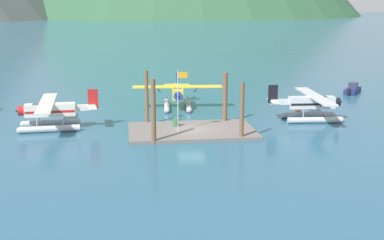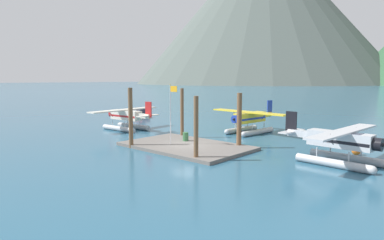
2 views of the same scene
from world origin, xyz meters
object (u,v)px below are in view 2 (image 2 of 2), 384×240
(flagpole, at_px, (171,107))
(fuel_drum, at_px, (186,137))
(boat_red_open_west, at_px, (140,115))
(seaplane_silver_stbd_fwd, at_px, (340,144))
(mooring_buoy, at_px, (356,151))
(seaplane_yellow_bow_centre, at_px, (250,120))
(seaplane_cream_port_fwd, at_px, (126,118))

(flagpole, height_order, fuel_drum, flagpole)
(fuel_drum, relative_size, boat_red_open_west, 0.18)
(seaplane_silver_stbd_fwd, bearing_deg, mooring_buoy, 90.22)
(boat_red_open_west, bearing_deg, mooring_buoy, -8.71)
(seaplane_silver_stbd_fwd, distance_m, seaplane_yellow_bow_centre, 15.67)
(flagpole, distance_m, seaplane_cream_port_fwd, 13.10)
(mooring_buoy, distance_m, boat_red_open_west, 36.72)
(mooring_buoy, relative_size, boat_red_open_west, 0.16)
(fuel_drum, xyz_separation_m, seaplane_yellow_bow_centre, (1.18, 10.13, 0.84))
(mooring_buoy, relative_size, seaplane_yellow_bow_centre, 0.07)
(boat_red_open_west, bearing_deg, fuel_drum, -28.52)
(flagpole, xyz_separation_m, seaplane_silver_stbd_fwd, (14.43, 4.05, -2.35))
(fuel_drum, height_order, seaplane_yellow_bow_centre, seaplane_yellow_bow_centre)
(fuel_drum, height_order, boat_red_open_west, boat_red_open_west)
(fuel_drum, height_order, seaplane_cream_port_fwd, seaplane_cream_port_fwd)
(fuel_drum, distance_m, seaplane_silver_stbd_fwd, 14.70)
(seaplane_silver_stbd_fwd, bearing_deg, fuel_drum, -172.40)
(seaplane_cream_port_fwd, relative_size, seaplane_silver_stbd_fwd, 1.00)
(seaplane_silver_stbd_fwd, relative_size, boat_red_open_west, 2.16)
(mooring_buoy, distance_m, seaplane_silver_stbd_fwd, 4.48)
(seaplane_silver_stbd_fwd, bearing_deg, seaplane_cream_port_fwd, -179.40)
(flagpole, relative_size, seaplane_yellow_bow_centre, 0.55)
(seaplane_yellow_bow_centre, bearing_deg, fuel_drum, -96.66)
(flagpole, distance_m, mooring_buoy, 17.04)
(fuel_drum, height_order, mooring_buoy, fuel_drum)
(mooring_buoy, xyz_separation_m, seaplane_cream_port_fwd, (-26.74, -4.60, 1.19))
(seaplane_cream_port_fwd, bearing_deg, boat_red_open_west, 133.24)
(seaplane_yellow_bow_centre, bearing_deg, flagpole, -95.00)
(seaplane_yellow_bow_centre, bearing_deg, seaplane_silver_stbd_fwd, -31.51)
(seaplane_cream_port_fwd, relative_size, seaplane_yellow_bow_centre, 1.00)
(boat_red_open_west, bearing_deg, flagpole, -32.49)
(mooring_buoy, distance_m, seaplane_cream_port_fwd, 27.16)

